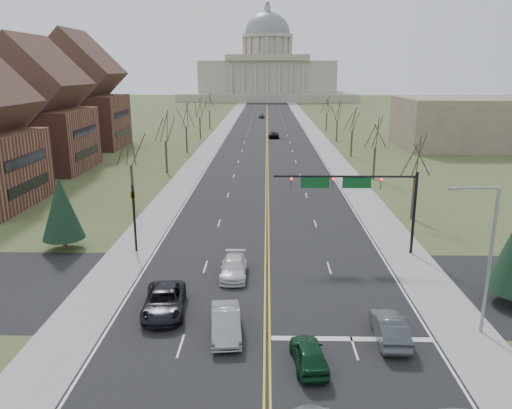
{
  "coord_description": "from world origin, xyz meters",
  "views": [
    {
      "loc": [
        -0.09,
        -27.54,
        15.4
      ],
      "look_at": [
        -1.08,
        18.39,
        3.0
      ],
      "focal_mm": 35.0,
      "sensor_mm": 36.0,
      "label": 1
    }
  ],
  "objects_px": {
    "car_nb_inner_lead": "(309,354)",
    "car_sb_inner_second": "(234,268)",
    "street_light": "(487,251)",
    "car_far_sb": "(262,116)",
    "signal_left": "(134,211)",
    "car_sb_outer_lead": "(164,301)",
    "car_sb_inner_lead": "(226,323)",
    "car_far_nb": "(274,135)",
    "car_nb_outer_lead": "(390,328)",
    "signal_mast": "(356,189)"
  },
  "relations": [
    {
      "from": "signal_left",
      "to": "street_light",
      "type": "bearing_deg",
      "value": -29.12
    },
    {
      "from": "car_sb_inner_lead",
      "to": "signal_left",
      "type": "bearing_deg",
      "value": 116.48
    },
    {
      "from": "car_nb_outer_lead",
      "to": "car_sb_inner_second",
      "type": "distance_m",
      "value": 13.4
    },
    {
      "from": "car_sb_inner_second",
      "to": "car_nb_outer_lead",
      "type": "bearing_deg",
      "value": -43.39
    },
    {
      "from": "car_nb_outer_lead",
      "to": "car_sb_inner_lead",
      "type": "height_order",
      "value": "car_sb_inner_lead"
    },
    {
      "from": "signal_mast",
      "to": "car_sb_inner_second",
      "type": "xyz_separation_m",
      "value": [
        -10.01,
        -5.34,
        -5.05
      ]
    },
    {
      "from": "car_far_sb",
      "to": "signal_mast",
      "type": "bearing_deg",
      "value": -84.12
    },
    {
      "from": "car_nb_outer_lead",
      "to": "car_sb_inner_second",
      "type": "height_order",
      "value": "car_nb_outer_lead"
    },
    {
      "from": "car_sb_outer_lead",
      "to": "car_far_nb",
      "type": "relative_size",
      "value": 1.07
    },
    {
      "from": "car_sb_inner_second",
      "to": "street_light",
      "type": "bearing_deg",
      "value": -28.16
    },
    {
      "from": "car_sb_outer_lead",
      "to": "car_sb_inner_second",
      "type": "distance_m",
      "value": 7.34
    },
    {
      "from": "signal_mast",
      "to": "car_sb_inner_lead",
      "type": "distance_m",
      "value": 17.98
    },
    {
      "from": "car_nb_inner_lead",
      "to": "car_sb_inner_second",
      "type": "xyz_separation_m",
      "value": [
        -4.8,
        11.99,
        -0.0
      ]
    },
    {
      "from": "signal_mast",
      "to": "car_sb_inner_second",
      "type": "relative_size",
      "value": 2.51
    },
    {
      "from": "signal_left",
      "to": "car_nb_inner_lead",
      "type": "bearing_deg",
      "value": -51.62
    },
    {
      "from": "signal_mast",
      "to": "signal_left",
      "type": "bearing_deg",
      "value": 180.0
    },
    {
      "from": "signal_left",
      "to": "car_sb_outer_lead",
      "type": "xyz_separation_m",
      "value": [
        4.77,
        -11.39,
        -2.92
      ]
    },
    {
      "from": "car_nb_outer_lead",
      "to": "signal_left",
      "type": "bearing_deg",
      "value": -36.56
    },
    {
      "from": "signal_left",
      "to": "car_sb_outer_lead",
      "type": "distance_m",
      "value": 12.69
    },
    {
      "from": "car_nb_outer_lead",
      "to": "car_sb_inner_second",
      "type": "relative_size",
      "value": 0.97
    },
    {
      "from": "car_sb_inner_lead",
      "to": "car_sb_inner_second",
      "type": "bearing_deg",
      "value": 84.57
    },
    {
      "from": "signal_mast",
      "to": "car_nb_inner_lead",
      "type": "height_order",
      "value": "signal_mast"
    },
    {
      "from": "signal_mast",
      "to": "car_far_sb",
      "type": "relative_size",
      "value": 2.79
    },
    {
      "from": "car_sb_inner_second",
      "to": "car_far_sb",
      "type": "height_order",
      "value": "car_far_sb"
    },
    {
      "from": "signal_left",
      "to": "car_sb_inner_lead",
      "type": "xyz_separation_m",
      "value": [
        9.03,
        -14.17,
        -2.91
      ]
    },
    {
      "from": "car_nb_inner_lead",
      "to": "car_far_nb",
      "type": "height_order",
      "value": "car_far_nb"
    },
    {
      "from": "car_sb_inner_lead",
      "to": "street_light",
      "type": "bearing_deg",
      "value": -3.53
    },
    {
      "from": "car_sb_outer_lead",
      "to": "car_far_nb",
      "type": "bearing_deg",
      "value": 78.6
    },
    {
      "from": "car_sb_outer_lead",
      "to": "car_far_sb",
      "type": "height_order",
      "value": "car_sb_outer_lead"
    },
    {
      "from": "street_light",
      "to": "signal_mast",
      "type": "bearing_deg",
      "value": 111.41
    },
    {
      "from": "car_far_nb",
      "to": "car_nb_outer_lead",
      "type": "bearing_deg",
      "value": 93.23
    },
    {
      "from": "signal_mast",
      "to": "street_light",
      "type": "xyz_separation_m",
      "value": [
        5.29,
        -13.5,
        -0.54
      ]
    },
    {
      "from": "signal_left",
      "to": "car_sb_inner_second",
      "type": "height_order",
      "value": "signal_left"
    },
    {
      "from": "signal_mast",
      "to": "car_sb_inner_lead",
      "type": "xyz_separation_m",
      "value": [
        -9.91,
        -14.16,
        -4.95
      ]
    },
    {
      "from": "signal_mast",
      "to": "car_sb_outer_lead",
      "type": "xyz_separation_m",
      "value": [
        -14.18,
        -11.39,
        -4.96
      ]
    },
    {
      "from": "signal_left",
      "to": "car_nb_inner_lead",
      "type": "height_order",
      "value": "signal_left"
    },
    {
      "from": "car_far_nb",
      "to": "signal_mast",
      "type": "bearing_deg",
      "value": 94.09
    },
    {
      "from": "car_nb_inner_lead",
      "to": "car_sb_inner_second",
      "type": "relative_size",
      "value": 0.86
    },
    {
      "from": "car_sb_inner_second",
      "to": "car_far_nb",
      "type": "relative_size",
      "value": 0.91
    },
    {
      "from": "car_nb_outer_lead",
      "to": "car_far_nb",
      "type": "relative_size",
      "value": 0.88
    },
    {
      "from": "car_far_nb",
      "to": "car_far_sb",
      "type": "height_order",
      "value": "car_far_sb"
    },
    {
      "from": "car_sb_inner_lead",
      "to": "car_sb_outer_lead",
      "type": "xyz_separation_m",
      "value": [
        -4.26,
        2.78,
        -0.01
      ]
    },
    {
      "from": "car_nb_inner_lead",
      "to": "car_sb_outer_lead",
      "type": "xyz_separation_m",
      "value": [
        -8.97,
        5.95,
        0.08
      ]
    },
    {
      "from": "car_nb_outer_lead",
      "to": "car_sb_inner_second",
      "type": "xyz_separation_m",
      "value": [
        -9.76,
        9.19,
        -0.07
      ]
    },
    {
      "from": "car_nb_outer_lead",
      "to": "car_sb_inner_lead",
      "type": "distance_m",
      "value": 9.67
    },
    {
      "from": "car_far_sb",
      "to": "signal_left",
      "type": "bearing_deg",
      "value": -92.66
    },
    {
      "from": "street_light",
      "to": "car_far_sb",
      "type": "distance_m",
      "value": 141.1
    },
    {
      "from": "signal_left",
      "to": "car_sb_outer_lead",
      "type": "height_order",
      "value": "signal_left"
    },
    {
      "from": "car_nb_inner_lead",
      "to": "car_far_nb",
      "type": "xyz_separation_m",
      "value": [
        -0.68,
        93.79,
        0.03
      ]
    },
    {
      "from": "signal_left",
      "to": "car_sb_inner_second",
      "type": "relative_size",
      "value": 1.24
    }
  ]
}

